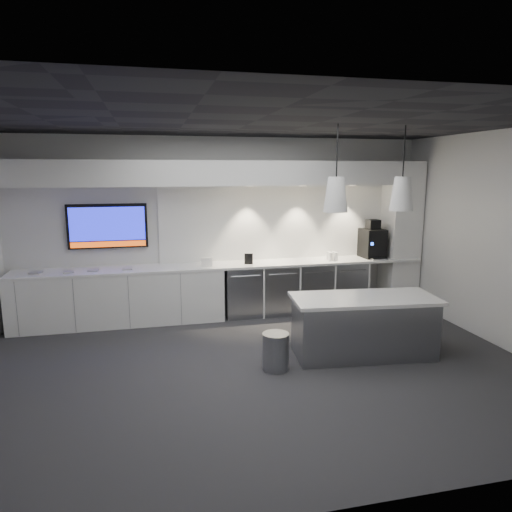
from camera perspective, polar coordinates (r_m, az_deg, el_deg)
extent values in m
plane|color=#2E2D30|center=(5.89, 0.03, -13.87)|extent=(7.00, 7.00, 0.00)
plane|color=black|center=(5.39, 0.03, 16.57)|extent=(7.00, 7.00, 0.00)
plane|color=silver|center=(7.87, -4.06, 3.73)|extent=(7.00, 0.00, 7.00)
plane|color=silver|center=(3.12, 10.47, -7.10)|extent=(7.00, 0.00, 7.00)
plane|color=silver|center=(7.09, 28.79, 1.67)|extent=(0.00, 7.00, 7.00)
cube|color=white|center=(7.66, -3.63, -1.17)|extent=(6.80, 0.65, 0.04)
cube|color=white|center=(7.69, -16.62, -5.01)|extent=(3.30, 0.63, 0.86)
cube|color=gray|center=(7.80, -1.77, -4.36)|extent=(0.60, 0.61, 0.85)
cube|color=gray|center=(7.95, 2.70, -4.09)|extent=(0.60, 0.61, 0.85)
cube|color=gray|center=(8.13, 6.99, -3.81)|extent=(0.60, 0.61, 0.85)
cube|color=gray|center=(8.37, 11.06, -3.53)|extent=(0.60, 0.61, 0.85)
cube|color=white|center=(8.12, 4.37, 4.29)|extent=(4.60, 0.03, 1.30)
cube|color=white|center=(7.52, -3.79, 10.28)|extent=(6.90, 0.60, 0.40)
cube|color=white|center=(8.71, 17.60, 2.59)|extent=(0.55, 0.55, 2.60)
cube|color=black|center=(7.75, -18.04, 3.57)|extent=(1.25, 0.06, 0.72)
cube|color=#1217AD|center=(7.72, -18.08, 3.84)|extent=(1.17, 0.00, 0.54)
cube|color=#C4400B|center=(7.76, -17.94, 1.42)|extent=(1.17, 0.00, 0.09)
cube|color=gray|center=(6.31, 13.26, -8.72)|extent=(1.87, 0.90, 0.76)
cube|color=white|center=(6.19, 13.42, -5.20)|extent=(1.97, 1.00, 0.05)
cylinder|color=gray|center=(5.79, 2.47, -11.82)|extent=(0.34, 0.34, 0.47)
cube|color=black|center=(8.47, 14.32, 1.56)|extent=(0.39, 0.43, 0.51)
cube|color=black|center=(8.42, 14.43, 3.86)|extent=(0.21, 0.21, 0.17)
cube|color=gray|center=(8.31, 14.97, -0.33)|extent=(0.29, 0.21, 0.03)
cube|color=black|center=(7.62, -0.93, -0.36)|extent=(0.14, 0.05, 0.18)
cube|color=white|center=(7.48, -6.16, -0.78)|extent=(0.18, 0.02, 0.14)
cube|color=#9E9E9E|center=(7.72, -25.83, -1.88)|extent=(0.20, 0.20, 0.02)
cube|color=#9E9E9E|center=(7.57, -22.40, -1.85)|extent=(0.19, 0.19, 0.02)
cube|color=#9E9E9E|center=(7.56, -19.67, -1.67)|extent=(0.17, 0.17, 0.02)
cube|color=#9E9E9E|center=(7.51, -15.81, -1.53)|extent=(0.17, 0.17, 0.02)
cone|color=white|center=(5.79, 9.95, 7.58)|extent=(0.30, 0.30, 0.43)
cylinder|color=black|center=(5.79, 10.13, 13.19)|extent=(0.02, 0.02, 0.70)
cone|color=white|center=(6.19, 17.76, 7.42)|extent=(0.30, 0.30, 0.43)
cylinder|color=black|center=(6.19, 18.06, 12.66)|extent=(0.02, 0.02, 0.70)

